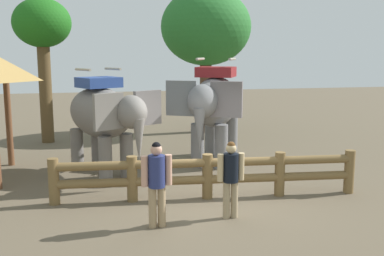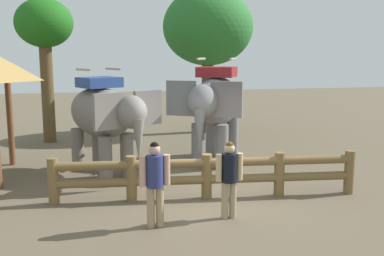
{
  "view_description": "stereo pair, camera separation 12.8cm",
  "coord_description": "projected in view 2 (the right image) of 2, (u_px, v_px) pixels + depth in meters",
  "views": [
    {
      "loc": [
        -2.6,
        -9.56,
        3.35
      ],
      "look_at": [
        0.0,
        1.76,
        1.4
      ],
      "focal_mm": 42.05,
      "sensor_mm": 36.0,
      "label": 1
    },
    {
      "loc": [
        -2.47,
        -9.59,
        3.35
      ],
      "look_at": [
        0.0,
        1.76,
        1.4
      ],
      "focal_mm": 42.05,
      "sensor_mm": 36.0,
      "label": 2
    }
  ],
  "objects": [
    {
      "name": "ground_plane",
      "position": [
        208.0,
        200.0,
        10.31
      ],
      "size": [
        60.0,
        60.0,
        0.0
      ],
      "primitive_type": "plane",
      "color": "brown"
    },
    {
      "name": "log_fence",
      "position": [
        207.0,
        173.0,
        10.37
      ],
      "size": [
        7.11,
        0.95,
        1.05
      ],
      "color": "brown",
      "rests_on": "ground"
    },
    {
      "name": "elephant_near_left",
      "position": [
        104.0,
        115.0,
        12.29
      ],
      "size": [
        2.74,
        3.44,
        2.94
      ],
      "color": "slate",
      "rests_on": "ground"
    },
    {
      "name": "elephant_center",
      "position": [
        215.0,
        105.0,
        13.6
      ],
      "size": [
        2.98,
        3.74,
        3.2
      ],
      "color": "slate",
      "rests_on": "ground"
    },
    {
      "name": "tourist_woman_in_black",
      "position": [
        155.0,
        178.0,
        8.59
      ],
      "size": [
        0.6,
        0.34,
        1.69
      ],
      "color": "tan",
      "rests_on": "ground"
    },
    {
      "name": "tourist_man_in_blue",
      "position": [
        229.0,
        174.0,
        9.07
      ],
      "size": [
        0.57,
        0.31,
        1.6
      ],
      "color": "tan",
      "rests_on": "ground"
    },
    {
      "name": "tree_far_left",
      "position": [
        208.0,
        28.0,
        18.58
      ],
      "size": [
        3.73,
        3.73,
        5.99
      ],
      "color": "brown",
      "rests_on": "ground"
    },
    {
      "name": "tree_back_center",
      "position": [
        44.0,
        29.0,
        16.42
      ],
      "size": [
        2.1,
        2.1,
        5.32
      ],
      "color": "brown",
      "rests_on": "ground"
    }
  ]
}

